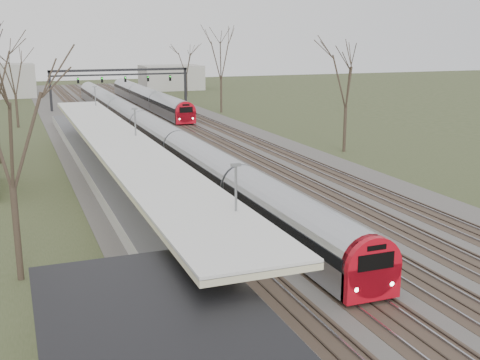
# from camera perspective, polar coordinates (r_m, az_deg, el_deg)

# --- Properties ---
(track_bed) EXTENTS (24.00, 160.00, 0.22)m
(track_bed) POSITION_cam_1_polar(r_m,az_deg,el_deg) (65.60, -6.53, 3.88)
(track_bed) COLOR #474442
(track_bed) RESTS_ON ground
(platform) EXTENTS (3.50, 69.00, 1.00)m
(platform) POSITION_cam_1_polar(r_m,az_deg,el_deg) (46.85, -12.15, 0.33)
(platform) COLOR #9E9B93
(platform) RESTS_ON ground
(canopy) EXTENTS (4.10, 50.00, 3.11)m
(canopy) POSITION_cam_1_polar(r_m,az_deg,el_deg) (41.80, -11.39, 3.58)
(canopy) COLOR slate
(canopy) RESTS_ON platform
(signal_gantry) EXTENTS (21.00, 0.59, 6.08)m
(signal_gantry) POSITION_cam_1_polar(r_m,az_deg,el_deg) (94.23, -11.28, 9.60)
(signal_gantry) COLOR black
(signal_gantry) RESTS_ON ground
(tree_west_near) EXTENTS (5.00, 5.00, 10.30)m
(tree_west_near) POSITION_cam_1_polar(r_m,az_deg,el_deg) (27.90, -21.23, 5.06)
(tree_west_near) COLOR #2D231C
(tree_west_near) RESTS_ON ground
(tree_east_far) EXTENTS (5.00, 5.00, 10.30)m
(tree_east_far) POSITION_cam_1_polar(r_m,az_deg,el_deg) (58.05, 10.11, 9.70)
(tree_east_far) COLOR #2D231C
(tree_east_far) RESTS_ON ground
(train_near) EXTENTS (2.62, 90.21, 3.05)m
(train_near) POSITION_cam_1_polar(r_m,az_deg,el_deg) (66.33, -9.24, 5.14)
(train_near) COLOR #9FA1A9
(train_near) RESTS_ON ground
(train_far) EXTENTS (2.62, 45.21, 3.05)m
(train_far) POSITION_cam_1_polar(r_m,az_deg,el_deg) (96.54, -8.84, 7.74)
(train_far) COLOR #9FA1A9
(train_far) RESTS_ON ground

